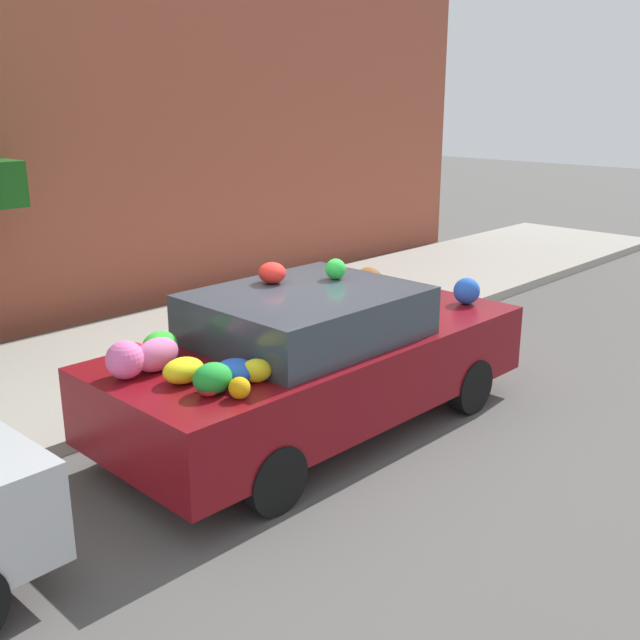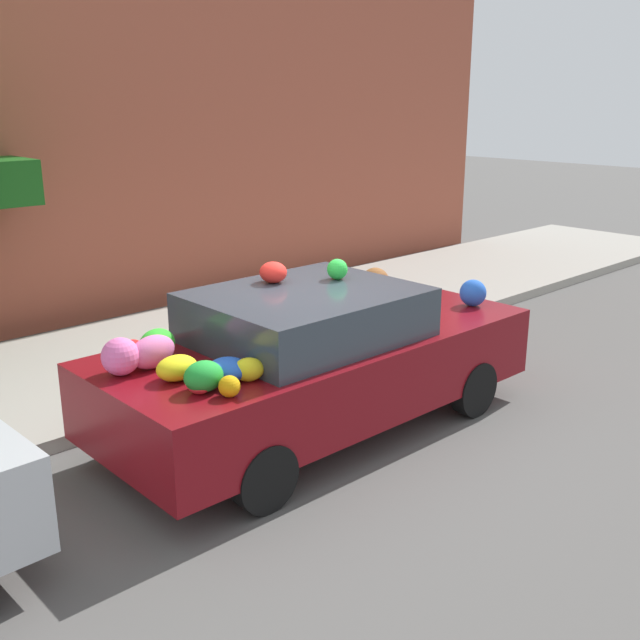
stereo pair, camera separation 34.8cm
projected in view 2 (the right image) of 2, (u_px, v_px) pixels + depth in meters
ground_plane at (309, 422)px, 7.62m from camera, size 60.00×60.00×0.00m
sidewalk_curb at (166, 352)px, 9.49m from camera, size 24.00×3.20×0.15m
building_facade at (54, 98)px, 10.05m from camera, size 18.00×1.20×6.44m
fire_hydrant at (252, 327)px, 9.10m from camera, size 0.20×0.20×0.70m
art_car at (316, 357)px, 7.26m from camera, size 4.48×1.89×1.66m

